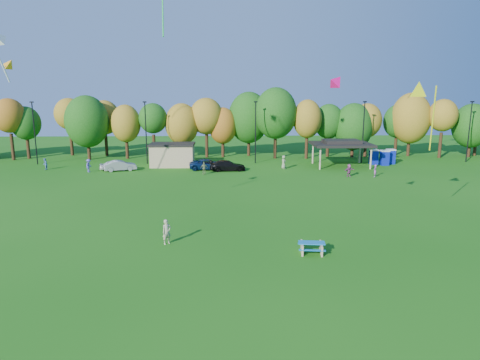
{
  "coord_description": "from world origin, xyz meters",
  "views": [
    {
      "loc": [
        -2.4,
        -22.76,
        10.53
      ],
      "look_at": [
        -1.43,
        6.0,
        4.53
      ],
      "focal_mm": 32.0,
      "sensor_mm": 36.0,
      "label": 1
    }
  ],
  "objects_px": {
    "picnic_table": "(312,247)",
    "car_c": "(208,164)",
    "porta_potties": "(383,157)",
    "car_a": "(114,166)",
    "car_d": "(227,166)",
    "car_b": "(120,166)",
    "kite_flyer": "(167,232)"
  },
  "relations": [
    {
      "from": "porta_potties",
      "to": "car_c",
      "type": "xyz_separation_m",
      "value": [
        -25.43,
        -3.34,
        -0.4
      ]
    },
    {
      "from": "porta_potties",
      "to": "picnic_table",
      "type": "relative_size",
      "value": 1.99
    },
    {
      "from": "car_d",
      "to": "car_c",
      "type": "bearing_deg",
      "value": 65.15
    },
    {
      "from": "picnic_table",
      "to": "car_b",
      "type": "xyz_separation_m",
      "value": [
        -19.84,
        30.56,
        0.27
      ]
    },
    {
      "from": "car_b",
      "to": "car_c",
      "type": "height_order",
      "value": "car_b"
    },
    {
      "from": "kite_flyer",
      "to": "car_b",
      "type": "distance_m",
      "value": 30.21
    },
    {
      "from": "car_b",
      "to": "car_d",
      "type": "distance_m",
      "value": 14.43
    },
    {
      "from": "porta_potties",
      "to": "picnic_table",
      "type": "height_order",
      "value": "porta_potties"
    },
    {
      "from": "picnic_table",
      "to": "car_c",
      "type": "bearing_deg",
      "value": 111.2
    },
    {
      "from": "car_b",
      "to": "car_a",
      "type": "bearing_deg",
      "value": 47.45
    },
    {
      "from": "porta_potties",
      "to": "picnic_table",
      "type": "distance_m",
      "value": 38.56
    },
    {
      "from": "car_c",
      "to": "car_d",
      "type": "bearing_deg",
      "value": -112.68
    },
    {
      "from": "car_a",
      "to": "kite_flyer",
      "type": "bearing_deg",
      "value": -165.78
    },
    {
      "from": "car_a",
      "to": "car_b",
      "type": "xyz_separation_m",
      "value": [
        0.87,
        -0.38,
        0.05
      ]
    },
    {
      "from": "car_a",
      "to": "car_c",
      "type": "distance_m",
      "value": 12.62
    },
    {
      "from": "car_b",
      "to": "porta_potties",
      "type": "bearing_deg",
      "value": -102.9
    },
    {
      "from": "picnic_table",
      "to": "car_c",
      "type": "distance_m",
      "value": 32.14
    },
    {
      "from": "picnic_table",
      "to": "car_a",
      "type": "xyz_separation_m",
      "value": [
        -20.71,
        30.94,
        0.22
      ]
    },
    {
      "from": "car_b",
      "to": "car_c",
      "type": "bearing_deg",
      "value": -106.22
    },
    {
      "from": "porta_potties",
      "to": "car_d",
      "type": "distance_m",
      "value": 23.16
    },
    {
      "from": "kite_flyer",
      "to": "car_d",
      "type": "height_order",
      "value": "kite_flyer"
    },
    {
      "from": "kite_flyer",
      "to": "car_c",
      "type": "bearing_deg",
      "value": 50.67
    },
    {
      "from": "car_a",
      "to": "picnic_table",
      "type": "bearing_deg",
      "value": -152.68
    },
    {
      "from": "car_a",
      "to": "car_c",
      "type": "relative_size",
      "value": 0.77
    },
    {
      "from": "picnic_table",
      "to": "car_d",
      "type": "bearing_deg",
      "value": 106.82
    },
    {
      "from": "car_a",
      "to": "car_d",
      "type": "xyz_separation_m",
      "value": [
        15.29,
        -0.84,
        0.05
      ]
    },
    {
      "from": "porta_potties",
      "to": "picnic_table",
      "type": "xyz_separation_m",
      "value": [
        -17.33,
        -34.44,
        -0.66
      ]
    },
    {
      "from": "porta_potties",
      "to": "car_c",
      "type": "bearing_deg",
      "value": -172.53
    },
    {
      "from": "car_a",
      "to": "car_d",
      "type": "bearing_deg",
      "value": -99.63
    },
    {
      "from": "car_b",
      "to": "car_c",
      "type": "relative_size",
      "value": 0.85
    },
    {
      "from": "porta_potties",
      "to": "kite_flyer",
      "type": "relative_size",
      "value": 2.12
    },
    {
      "from": "car_d",
      "to": "kite_flyer",
      "type": "bearing_deg",
      "value": 166.74
    }
  ]
}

